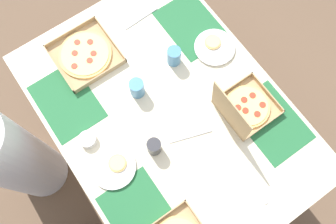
# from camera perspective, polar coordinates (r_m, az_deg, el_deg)

# --- Properties ---
(ground_plane) EXTENTS (6.00, 6.00, 0.00)m
(ground_plane) POSITION_cam_1_polar(r_m,az_deg,el_deg) (2.44, 0.00, -5.51)
(ground_plane) COLOR brown
(dining_table) EXTENTS (1.46, 1.06, 0.75)m
(dining_table) POSITION_cam_1_polar(r_m,az_deg,el_deg) (1.81, 0.00, -1.01)
(dining_table) COLOR #3F3328
(dining_table) RESTS_ON ground_plane
(placemat_near_left) EXTENTS (0.36, 0.26, 0.00)m
(placemat_near_left) POSITION_cam_1_polar(r_m,az_deg,el_deg) (1.77, 16.36, -1.63)
(placemat_near_left) COLOR #236638
(placemat_near_left) RESTS_ON dining_table
(placemat_near_right) EXTENTS (0.36, 0.26, 0.00)m
(placemat_near_right) POSITION_cam_1_polar(r_m,az_deg,el_deg) (1.93, 3.70, 13.88)
(placemat_near_right) COLOR #236638
(placemat_near_right) RESTS_ON dining_table
(placemat_far_left) EXTENTS (0.36, 0.26, 0.00)m
(placemat_far_left) POSITION_cam_1_polar(r_m,az_deg,el_deg) (1.63, -4.42, -16.42)
(placemat_far_left) COLOR #236638
(placemat_far_left) RESTS_ON dining_table
(placemat_far_right) EXTENTS (0.36, 0.26, 0.00)m
(placemat_far_right) POSITION_cam_1_polar(r_m,az_deg,el_deg) (1.80, -16.06, 1.61)
(placemat_far_right) COLOR #236638
(placemat_far_right) RESTS_ON dining_table
(pizza_box_center) EXTENTS (0.31, 0.31, 0.04)m
(pizza_box_center) POSITION_cam_1_polar(r_m,az_deg,el_deg) (1.87, -13.24, 9.05)
(pizza_box_center) COLOR tan
(pizza_box_center) RESTS_ON dining_table
(pizza_box_corner_left) EXTENTS (0.25, 0.28, 0.29)m
(pizza_box_corner_left) POSITION_cam_1_polar(r_m,az_deg,el_deg) (1.71, 12.19, 0.68)
(pizza_box_corner_left) COLOR tan
(pizza_box_corner_left) RESTS_ON dining_table
(plate_far_left) EXTENTS (0.21, 0.21, 0.03)m
(plate_far_left) POSITION_cam_1_polar(r_m,az_deg,el_deg) (1.66, -8.77, -8.73)
(plate_far_left) COLOR white
(plate_far_left) RESTS_ON dining_table
(plate_near_right) EXTENTS (0.21, 0.21, 0.03)m
(plate_near_right) POSITION_cam_1_polar(r_m,az_deg,el_deg) (1.86, 7.51, 10.40)
(plate_near_right) COLOR white
(plate_near_right) RESTS_ON dining_table
(cup_dark) EXTENTS (0.07, 0.07, 0.10)m
(cup_dark) POSITION_cam_1_polar(r_m,az_deg,el_deg) (1.71, -5.04, 3.87)
(cup_dark) COLOR teal
(cup_dark) RESTS_ON dining_table
(cup_spare) EXTENTS (0.07, 0.07, 0.10)m
(cup_spare) POSITION_cam_1_polar(r_m,az_deg,el_deg) (1.62, -2.26, -5.63)
(cup_spare) COLOR #333338
(cup_spare) RESTS_ON dining_table
(cup_red) EXTENTS (0.07, 0.07, 0.10)m
(cup_red) POSITION_cam_1_polar(r_m,az_deg,el_deg) (1.78, 0.97, 9.02)
(cup_red) COLOR teal
(cup_red) RESTS_ON dining_table
(condiment_bowl) EXTENTS (0.08, 0.08, 0.04)m
(condiment_bowl) POSITION_cam_1_polar(r_m,az_deg,el_deg) (1.70, -12.86, -4.35)
(condiment_bowl) COLOR white
(condiment_bowl) RESTS_ON dining_table
(fork_by_near_right) EXTENTS (0.19, 0.07, 0.00)m
(fork_by_near_right) POSITION_cam_1_polar(r_m,az_deg,el_deg) (1.69, 14.38, -11.14)
(fork_by_near_right) COLOR #B7B7BC
(fork_by_near_right) RESTS_ON dining_table
(knife_by_far_left) EXTENTS (0.03, 0.21, 0.00)m
(knife_by_far_left) POSITION_cam_1_polar(r_m,az_deg,el_deg) (1.95, -4.44, 14.90)
(knife_by_far_left) COLOR #B7B7BC
(knife_by_far_left) RESTS_ON dining_table
(knife_by_far_right) EXTENTS (0.08, 0.20, 0.00)m
(knife_by_far_right) POSITION_cam_1_polar(r_m,az_deg,el_deg) (1.68, 3.64, -3.82)
(knife_by_far_right) COLOR #B7B7BC
(knife_by_far_right) RESTS_ON dining_table
(diner_right_seat) EXTENTS (0.32, 0.32, 1.17)m
(diner_right_seat) POSITION_cam_1_polar(r_m,az_deg,el_deg) (2.07, -24.01, -6.76)
(diner_right_seat) COLOR white
(diner_right_seat) RESTS_ON ground_plane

